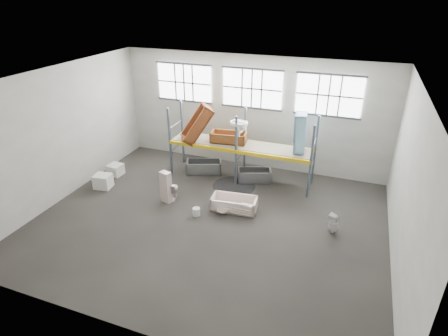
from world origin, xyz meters
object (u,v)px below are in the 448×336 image
at_px(steel_tub_right, 254,175).
at_px(cistern_tall, 166,187).
at_px(rust_tub_flat, 229,137).
at_px(bucket, 196,212).
at_px(toilet_beige, 172,190).
at_px(steel_tub_left, 204,167).
at_px(bathtub_beige, 234,203).
at_px(carton_near, 103,181).
at_px(blue_tub_upright, 300,133).
at_px(toilet_white, 334,224).

bearing_deg(steel_tub_right, cistern_tall, -133.77).
height_order(rust_tub_flat, bucket, rust_tub_flat).
height_order(cistern_tall, steel_tub_right, cistern_tall).
distance_m(toilet_beige, steel_tub_left, 2.51).
bearing_deg(steel_tub_left, bucket, -71.48).
xyz_separation_m(rust_tub_flat, bucket, (-0.02, -3.39, -1.66)).
relative_size(bathtub_beige, steel_tub_left, 1.11).
relative_size(bucket, carton_near, 0.47).
bearing_deg(blue_tub_upright, bathtub_beige, -125.81).
bearing_deg(blue_tub_upright, rust_tub_flat, -179.55).
height_order(toilet_white, carton_near, toilet_white).
bearing_deg(rust_tub_flat, steel_tub_right, -2.64).
bearing_deg(toilet_white, bucket, -66.33).
xyz_separation_m(rust_tub_flat, carton_near, (-4.51, -2.79, -1.53)).
bearing_deg(steel_tub_right, steel_tub_left, -179.46).
bearing_deg(toilet_beige, cistern_tall, 61.53).
bearing_deg(steel_tub_left, steel_tub_right, 0.54).
height_order(steel_tub_right, carton_near, carton_near).
height_order(cistern_tall, bucket, cistern_tall).
height_order(bathtub_beige, cistern_tall, cistern_tall).
bearing_deg(toilet_beige, carton_near, -7.47).
bearing_deg(bucket, steel_tub_left, 108.52).
height_order(bathtub_beige, steel_tub_left, steel_tub_left).
height_order(toilet_white, blue_tub_upright, blue_tub_upright).
bearing_deg(steel_tub_left, toilet_white, -24.25).
height_order(bathtub_beige, blue_tub_upright, blue_tub_upright).
distance_m(steel_tub_right, bucket, 3.55).
bearing_deg(rust_tub_flat, bathtub_beige, -65.78).
height_order(bathtub_beige, rust_tub_flat, rust_tub_flat).
xyz_separation_m(steel_tub_left, bucket, (1.11, -3.31, -0.12)).
bearing_deg(bathtub_beige, steel_tub_left, 126.65).
distance_m(cistern_tall, bucket, 1.64).
bearing_deg(steel_tub_left, bathtub_beige, -47.09).
bearing_deg(carton_near, blue_tub_upright, 20.69).
height_order(toilet_beige, bucket, toilet_beige).
bearing_deg(carton_near, toilet_white, 0.46).
height_order(toilet_beige, cistern_tall, cistern_tall).
bearing_deg(toilet_beige, steel_tub_left, -107.99).
bearing_deg(rust_tub_flat, bucket, -90.34).
bearing_deg(carton_near, cistern_tall, -1.64).
bearing_deg(bathtub_beige, rust_tub_flat, 107.96).
bearing_deg(rust_tub_flat, toilet_beige, -118.71).
bearing_deg(rust_tub_flat, carton_near, -148.22).
bearing_deg(blue_tub_upright, bucket, -131.03).
xyz_separation_m(steel_tub_left, steel_tub_right, (2.33, 0.02, -0.02)).
distance_m(bathtub_beige, steel_tub_left, 3.31).
distance_m(cistern_tall, steel_tub_left, 2.85).
height_order(steel_tub_right, bucket, steel_tub_right).
height_order(bathtub_beige, steel_tub_right, steel_tub_right).
bearing_deg(toilet_white, cistern_tall, -72.90).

